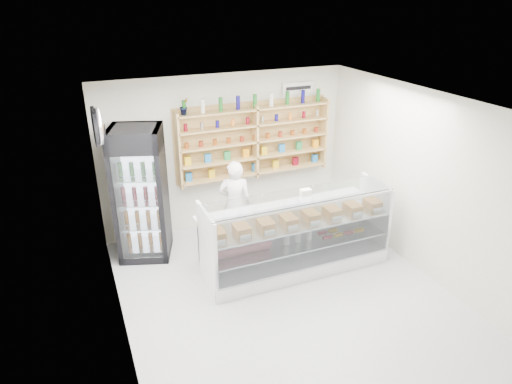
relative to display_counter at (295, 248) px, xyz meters
name	(u,v)px	position (x,y,z in m)	size (l,w,h in m)	color
room	(288,208)	(-0.46, -0.59, 1.05)	(5.00, 5.00, 5.00)	#BBBABF
display_counter	(295,248)	(0.00, 0.00, 0.00)	(2.93, 0.87, 1.27)	white
shop_worker	(235,204)	(-0.61, 1.08, 0.41)	(0.56, 0.37, 1.53)	white
drinks_cooler	(141,194)	(-2.10, 1.35, 0.74)	(0.99, 0.97, 2.18)	black
wall_shelving	(255,141)	(0.04, 1.75, 1.24)	(2.84, 0.28, 1.33)	tan
potted_plant	(184,106)	(-1.21, 1.75, 1.98)	(0.16, 0.13, 0.28)	#1E6626
security_mirror	(99,126)	(-2.63, 0.61, 2.10)	(0.15, 0.50, 0.50)	silver
wall_sign	(298,88)	(0.94, 1.88, 2.10)	(0.62, 0.03, 0.20)	white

